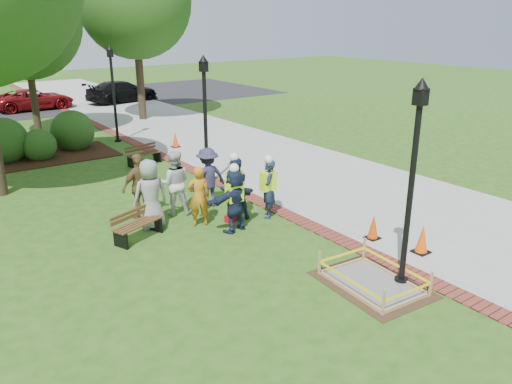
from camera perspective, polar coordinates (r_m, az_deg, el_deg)
ground at (r=12.24m, az=1.41°, el=-6.37°), size 100.00×100.00×0.00m
sidewalk at (r=22.75m, az=-3.85°, el=5.66°), size 6.00×60.00×0.02m
brick_edging at (r=21.25m, az=-11.30°, el=4.39°), size 0.50×60.00×0.03m
mulch_bed at (r=21.74m, az=-24.99°, el=3.30°), size 7.00×3.00×0.05m
parking_lot at (r=36.78m, az=-25.34°, el=9.02°), size 36.00×12.00×0.01m
wet_concrete_pad at (r=10.79m, az=13.19°, el=-9.20°), size 1.87×2.42×0.55m
bench_near at (r=12.94m, az=-13.29°, el=-4.29°), size 1.44×0.91×0.74m
bench_far at (r=19.63m, az=-12.64°, el=3.76°), size 1.43×0.70×0.74m
cone_front at (r=12.45m, az=18.46°, el=-5.18°), size 0.37×0.37×0.73m
cone_back at (r=12.92m, az=13.25°, el=-3.94°), size 0.34×0.34×0.66m
cone_far at (r=22.04m, az=-9.20°, el=5.90°), size 0.35×0.35×0.70m
toolbox at (r=13.77m, az=-2.76°, el=-2.92°), size 0.48×0.39×0.21m
lamp_near at (r=10.23m, az=17.49°, el=2.44°), size 0.28×0.28×4.26m
lamp_mid at (r=16.16m, az=-5.84°, el=9.06°), size 0.28×0.28×4.26m
lamp_far at (r=23.35m, az=-16.02°, el=11.50°), size 0.28×0.28×4.26m
tree_back at (r=25.38m, az=-25.10°, el=17.18°), size 5.03×5.03×7.70m
tree_right at (r=28.53m, az=-13.73°, el=20.39°), size 5.92×5.92×9.16m
shrub_b at (r=22.01m, az=-26.57°, el=3.19°), size 1.85×1.85×1.85m
shrub_c at (r=21.72m, az=-23.33°, el=3.46°), size 1.32×1.32×1.32m
shrub_d at (r=22.98m, az=-20.01°, el=4.66°), size 1.80×1.80×1.80m
shrub_e at (r=22.67m, az=-26.48°, el=3.62°), size 1.01×1.01×1.01m
casual_person_a at (r=13.31m, az=-11.98°, el=-0.28°), size 0.63×0.43×1.88m
casual_person_b at (r=13.34m, az=-6.56°, el=-0.49°), size 0.61×0.51×1.64m
casual_person_c at (r=14.19m, az=-9.28°, el=1.03°), size 0.70×0.61×1.85m
casual_person_d at (r=14.08m, az=-13.08°, el=0.63°), size 0.64×0.46×1.85m
casual_person_e at (r=14.65m, az=-5.52°, el=1.63°), size 0.58×0.39×1.78m
hivis_worker_a at (r=12.87m, az=-2.47°, el=-0.68°), size 0.59×0.43×1.84m
hivis_worker_b at (r=13.80m, az=1.41°, el=0.63°), size 0.58×0.62×1.79m
hivis_worker_c at (r=13.64m, az=-2.47°, el=0.61°), size 0.62×0.47×1.90m
parked_car_c at (r=34.28m, az=-23.86°, el=8.61°), size 1.94×4.29×1.39m
parked_car_d at (r=35.58m, az=-14.94°, el=9.91°), size 2.90×5.06×1.55m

